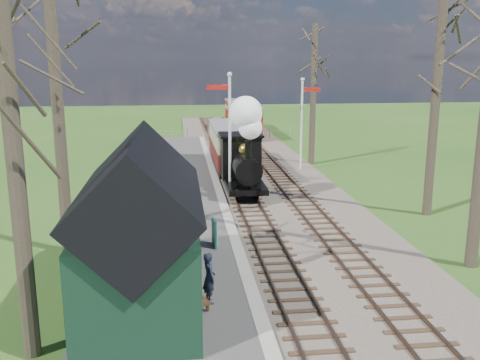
% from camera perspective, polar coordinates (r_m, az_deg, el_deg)
% --- Properties ---
extents(distant_hills, '(114.40, 48.00, 22.02)m').
position_cam_1_polar(distant_hills, '(77.98, -3.00, -4.30)').
color(distant_hills, '#385B23').
rests_on(distant_hills, ground).
extents(ballast_bed, '(8.00, 60.00, 0.10)m').
position_cam_1_polar(ballast_bed, '(33.00, 1.36, 0.96)').
color(ballast_bed, brown).
rests_on(ballast_bed, ground).
extents(track_near, '(1.60, 60.00, 0.15)m').
position_cam_1_polar(track_near, '(32.84, -0.89, 0.99)').
color(track_near, brown).
rests_on(track_near, ground).
extents(track_far, '(1.60, 60.00, 0.15)m').
position_cam_1_polar(track_far, '(33.19, 3.58, 1.10)').
color(track_far, brown).
rests_on(track_far, ground).
extents(platform, '(5.00, 44.00, 0.20)m').
position_cam_1_polar(platform, '(24.91, -7.04, -3.00)').
color(platform, '#474442').
rests_on(platform, ground).
extents(coping_strip, '(0.40, 44.00, 0.21)m').
position_cam_1_polar(coping_strip, '(24.99, -1.76, -2.84)').
color(coping_strip, '#B2AD9E').
rests_on(coping_strip, ground).
extents(station_shed, '(3.25, 6.30, 4.78)m').
position_cam_1_polar(station_shed, '(14.74, -10.50, -5.60)').
color(station_shed, black).
rests_on(station_shed, platform).
extents(semaphore_near, '(1.22, 0.24, 6.22)m').
position_cam_1_polar(semaphore_near, '(26.28, -1.25, 5.78)').
color(semaphore_near, silver).
rests_on(semaphore_near, ground).
extents(semaphore_far, '(1.22, 0.24, 5.72)m').
position_cam_1_polar(semaphore_far, '(33.05, 6.71, 6.70)').
color(semaphore_far, silver).
rests_on(semaphore_far, ground).
extents(bare_trees, '(15.51, 22.39, 12.00)m').
position_cam_1_polar(bare_trees, '(20.64, 6.20, 8.17)').
color(bare_trees, '#382D23').
rests_on(bare_trees, ground).
extents(fence_line, '(12.60, 0.08, 1.00)m').
position_cam_1_polar(fence_line, '(46.53, -2.28, 5.09)').
color(fence_line, slate).
rests_on(fence_line, ground).
extents(locomotive, '(1.99, 4.65, 4.98)m').
position_cam_1_polar(locomotive, '(26.68, 0.36, 2.96)').
color(locomotive, black).
rests_on(locomotive, ground).
extents(coach, '(2.32, 7.97, 2.45)m').
position_cam_1_polar(coach, '(32.73, -0.93, 3.74)').
color(coach, black).
rests_on(coach, ground).
extents(red_carriage_a, '(2.22, 5.50, 2.34)m').
position_cam_1_polar(red_carriage_a, '(46.03, 0.64, 6.33)').
color(red_carriage_a, black).
rests_on(red_carriage_a, ground).
extents(red_carriage_b, '(2.22, 5.50, 2.34)m').
position_cam_1_polar(red_carriage_b, '(51.46, -0.15, 7.03)').
color(red_carriage_b, black).
rests_on(red_carriage_b, ground).
extents(sign_board, '(0.17, 0.70, 1.02)m').
position_cam_1_polar(sign_board, '(19.42, -2.74, -5.66)').
color(sign_board, '#0F4939').
rests_on(sign_board, platform).
extents(bench, '(1.03, 1.59, 0.88)m').
position_cam_1_polar(bench, '(15.16, -5.57, -11.63)').
color(bench, '#472F19').
rests_on(bench, platform).
extents(person, '(0.47, 0.60, 1.47)m').
position_cam_1_polar(person, '(15.09, -3.31, -10.38)').
color(person, black).
rests_on(person, platform).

